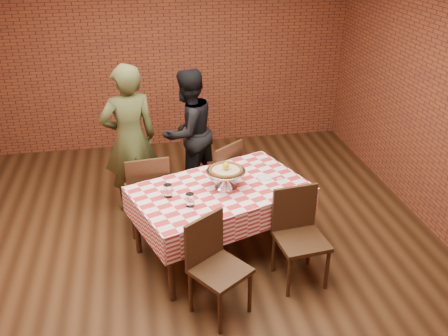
{
  "coord_description": "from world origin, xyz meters",
  "views": [
    {
      "loc": [
        -0.34,
        -3.96,
        3.1
      ],
      "look_at": [
        0.43,
        0.24,
        0.91
      ],
      "focal_mm": 39.02,
      "sensor_mm": 36.0,
      "label": 1
    }
  ],
  "objects_px": {
    "chair_near_left": "(220,271)",
    "pizza_stand": "(226,179)",
    "diner_olive": "(130,139)",
    "water_glass_left": "(190,200)",
    "pizza": "(226,170)",
    "chair_far_left": "(147,190)",
    "water_glass_right": "(168,191)",
    "condiment_caddy": "(212,168)",
    "chair_far_right": "(216,176)",
    "table": "(220,221)",
    "chair_near_right": "(301,240)",
    "diner_black": "(188,132)"
  },
  "relations": [
    {
      "from": "chair_near_right",
      "to": "diner_olive",
      "type": "xyz_separation_m",
      "value": [
        -1.51,
        1.66,
        0.42
      ]
    },
    {
      "from": "water_glass_right",
      "to": "chair_far_right",
      "type": "relative_size",
      "value": 0.14
    },
    {
      "from": "diner_olive",
      "to": "table",
      "type": "bearing_deg",
      "value": 113.93
    },
    {
      "from": "table",
      "to": "condiment_caddy",
      "type": "relative_size",
      "value": 13.23
    },
    {
      "from": "water_glass_left",
      "to": "chair_far_right",
      "type": "distance_m",
      "value": 1.22
    },
    {
      "from": "pizza_stand",
      "to": "chair_far_right",
      "type": "distance_m",
      "value": 0.88
    },
    {
      "from": "pizza_stand",
      "to": "diner_olive",
      "type": "distance_m",
      "value": 1.4
    },
    {
      "from": "chair_near_left",
      "to": "chair_far_left",
      "type": "height_order",
      "value": "chair_far_left"
    },
    {
      "from": "pizza",
      "to": "chair_near_right",
      "type": "bearing_deg",
      "value": -44.9
    },
    {
      "from": "pizza",
      "to": "chair_far_right",
      "type": "distance_m",
      "value": 0.93
    },
    {
      "from": "condiment_caddy",
      "to": "chair_near_right",
      "type": "bearing_deg",
      "value": -52.46
    },
    {
      "from": "condiment_caddy",
      "to": "diner_olive",
      "type": "distance_m",
      "value": 1.13
    },
    {
      "from": "water_glass_right",
      "to": "chair_far_left",
      "type": "relative_size",
      "value": 0.13
    },
    {
      "from": "pizza",
      "to": "water_glass_left",
      "type": "relative_size",
      "value": 2.65
    },
    {
      "from": "pizza",
      "to": "diner_black",
      "type": "distance_m",
      "value": 1.41
    },
    {
      "from": "pizza_stand",
      "to": "condiment_caddy",
      "type": "height_order",
      "value": "pizza_stand"
    },
    {
      "from": "condiment_caddy",
      "to": "chair_near_right",
      "type": "xyz_separation_m",
      "value": [
        0.69,
        -0.89,
        -0.36
      ]
    },
    {
      "from": "water_glass_right",
      "to": "pizza",
      "type": "bearing_deg",
      "value": 9.08
    },
    {
      "from": "diner_olive",
      "to": "pizza",
      "type": "bearing_deg",
      "value": 116.19
    },
    {
      "from": "chair_near_left",
      "to": "diner_olive",
      "type": "height_order",
      "value": "diner_olive"
    },
    {
      "from": "water_glass_left",
      "to": "water_glass_right",
      "type": "xyz_separation_m",
      "value": [
        -0.18,
        0.21,
        0.0
      ]
    },
    {
      "from": "water_glass_left",
      "to": "condiment_caddy",
      "type": "relative_size",
      "value": 1.01
    },
    {
      "from": "chair_near_right",
      "to": "diner_olive",
      "type": "relative_size",
      "value": 0.53
    },
    {
      "from": "water_glass_left",
      "to": "pizza_stand",
      "type": "bearing_deg",
      "value": 37.48
    },
    {
      "from": "pizza_stand",
      "to": "chair_near_right",
      "type": "xyz_separation_m",
      "value": [
        0.6,
        -0.6,
        -0.38
      ]
    },
    {
      "from": "chair_near_right",
      "to": "diner_olive",
      "type": "distance_m",
      "value": 2.28
    },
    {
      "from": "condiment_caddy",
      "to": "diner_olive",
      "type": "height_order",
      "value": "diner_olive"
    },
    {
      "from": "diner_olive",
      "to": "water_glass_left",
      "type": "bearing_deg",
      "value": 96.59
    },
    {
      "from": "condiment_caddy",
      "to": "pizza_stand",
      "type": "bearing_deg",
      "value": -73.15
    },
    {
      "from": "table",
      "to": "chair_far_right",
      "type": "bearing_deg",
      "value": 83.3
    },
    {
      "from": "condiment_caddy",
      "to": "chair_near_right",
      "type": "distance_m",
      "value": 1.18
    },
    {
      "from": "chair_far_left",
      "to": "water_glass_right",
      "type": "bearing_deg",
      "value": 100.28
    },
    {
      "from": "table",
      "to": "condiment_caddy",
      "type": "height_order",
      "value": "condiment_caddy"
    },
    {
      "from": "chair_far_left",
      "to": "table",
      "type": "bearing_deg",
      "value": 134.01
    },
    {
      "from": "diner_black",
      "to": "chair_far_right",
      "type": "bearing_deg",
      "value": 74.75
    },
    {
      "from": "chair_far_left",
      "to": "diner_olive",
      "type": "distance_m",
      "value": 0.65
    },
    {
      "from": "chair_near_left",
      "to": "pizza_stand",
      "type": "bearing_deg",
      "value": 41.94
    },
    {
      "from": "condiment_caddy",
      "to": "chair_near_left",
      "type": "relative_size",
      "value": 0.14
    },
    {
      "from": "pizza",
      "to": "diner_olive",
      "type": "height_order",
      "value": "diner_olive"
    },
    {
      "from": "pizza_stand",
      "to": "condiment_caddy",
      "type": "distance_m",
      "value": 0.31
    },
    {
      "from": "chair_near_left",
      "to": "pizza",
      "type": "bearing_deg",
      "value": 41.94
    },
    {
      "from": "water_glass_right",
      "to": "diner_black",
      "type": "xyz_separation_m",
      "value": [
        0.36,
        1.48,
        -0.04
      ]
    },
    {
      "from": "water_glass_left",
      "to": "chair_near_left",
      "type": "bearing_deg",
      "value": -73.46
    },
    {
      "from": "chair_near_right",
      "to": "chair_near_left",
      "type": "bearing_deg",
      "value": -166.62
    },
    {
      "from": "chair_near_right",
      "to": "diner_black",
      "type": "height_order",
      "value": "diner_black"
    },
    {
      "from": "chair_far_right",
      "to": "diner_black",
      "type": "xyz_separation_m",
      "value": [
        -0.24,
        0.6,
        0.33
      ]
    },
    {
      "from": "chair_far_left",
      "to": "diner_olive",
      "type": "xyz_separation_m",
      "value": [
        -0.15,
        0.48,
        0.41
      ]
    },
    {
      "from": "table",
      "to": "condiment_caddy",
      "type": "distance_m",
      "value": 0.54
    },
    {
      "from": "table",
      "to": "chair_near_left",
      "type": "relative_size",
      "value": 1.82
    },
    {
      "from": "pizza_stand",
      "to": "condiment_caddy",
      "type": "relative_size",
      "value": 3.16
    }
  ]
}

